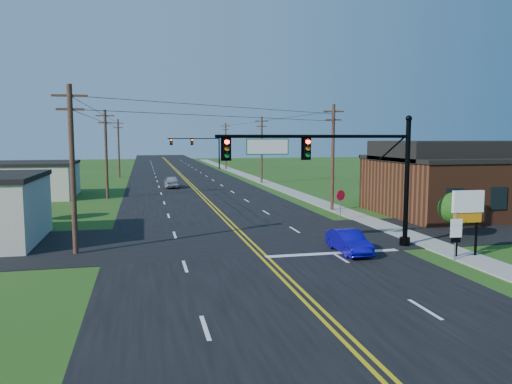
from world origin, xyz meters
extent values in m
plane|color=#254915|center=(0.00, 0.00, 0.00)|extent=(260.00, 260.00, 0.00)
cube|color=black|center=(0.00, 50.00, 0.02)|extent=(16.00, 220.00, 0.04)
cube|color=black|center=(0.00, 12.00, 0.02)|extent=(70.00, 10.00, 0.04)
cube|color=gray|center=(10.50, 40.00, 0.04)|extent=(2.00, 160.00, 0.08)
cylinder|color=black|center=(8.80, 8.00, 3.60)|extent=(0.28, 0.28, 7.20)
cylinder|color=black|center=(8.80, 8.00, 0.25)|extent=(0.60, 0.60, 0.50)
sphere|color=black|center=(8.80, 8.00, 7.30)|extent=(0.36, 0.36, 0.36)
cylinder|color=black|center=(3.30, 8.00, 6.30)|extent=(11.00, 0.18, 0.18)
cube|color=#05611C|center=(0.60, 8.00, 5.75)|extent=(2.30, 0.06, 0.85)
cylinder|color=black|center=(8.80, 80.00, 3.60)|extent=(0.28, 0.28, 7.20)
cylinder|color=black|center=(8.80, 80.00, 0.25)|extent=(0.60, 0.60, 0.50)
sphere|color=black|center=(8.80, 80.00, 7.30)|extent=(0.36, 0.36, 0.36)
cylinder|color=black|center=(3.80, 80.00, 6.00)|extent=(10.00, 0.18, 0.18)
cube|color=#05611C|center=(0.60, 80.00, 5.45)|extent=(2.30, 0.06, 0.85)
cube|color=#5B2C1A|center=(20.00, 18.00, 2.20)|extent=(14.00, 11.00, 4.40)
cube|color=black|center=(20.00, 18.00, 4.55)|extent=(14.20, 11.20, 0.30)
cube|color=beige|center=(-19.00, 38.00, 1.70)|extent=(12.00, 9.00, 3.40)
cube|color=black|center=(-19.00, 38.00, 3.55)|extent=(12.20, 9.20, 0.30)
cylinder|color=#332217|center=(-9.50, 10.00, 4.50)|extent=(0.28, 0.28, 9.00)
cube|color=#332217|center=(-9.50, 10.00, 8.40)|extent=(1.80, 0.12, 0.12)
cube|color=#332217|center=(-9.50, 10.00, 7.70)|extent=(1.40, 0.12, 0.12)
cylinder|color=#332217|center=(-9.50, 35.00, 4.50)|extent=(0.28, 0.28, 9.00)
cube|color=#332217|center=(-9.50, 35.00, 8.40)|extent=(1.80, 0.12, 0.12)
cube|color=#332217|center=(-9.50, 35.00, 7.70)|extent=(1.40, 0.12, 0.12)
cylinder|color=#332217|center=(-9.50, 62.00, 4.50)|extent=(0.28, 0.28, 9.00)
cube|color=#332217|center=(-9.50, 62.00, 8.40)|extent=(1.80, 0.12, 0.12)
cube|color=#332217|center=(-9.50, 62.00, 7.70)|extent=(1.40, 0.12, 0.12)
cylinder|color=#332217|center=(9.80, 22.00, 4.50)|extent=(0.28, 0.28, 9.00)
cube|color=#332217|center=(9.80, 22.00, 8.40)|extent=(1.80, 0.12, 0.12)
cube|color=#332217|center=(9.80, 22.00, 7.70)|extent=(1.40, 0.12, 0.12)
cylinder|color=#332217|center=(9.80, 48.00, 4.50)|extent=(0.28, 0.28, 9.00)
cube|color=#332217|center=(9.80, 48.00, 8.40)|extent=(1.80, 0.12, 0.12)
cube|color=#332217|center=(9.80, 48.00, 7.70)|extent=(1.40, 0.12, 0.12)
cylinder|color=#332217|center=(9.80, 78.00, 4.50)|extent=(0.28, 0.28, 9.00)
cube|color=#332217|center=(9.80, 78.00, 8.40)|extent=(1.80, 0.12, 0.12)
cube|color=#332217|center=(9.80, 78.00, 7.70)|extent=(1.40, 0.12, 0.12)
cylinder|color=#332217|center=(16.00, 26.00, 0.92)|extent=(0.24, 0.24, 1.85)
sphere|color=#1D4310|center=(16.00, 26.00, 2.60)|extent=(3.00, 3.00, 3.00)
cylinder|color=#332217|center=(13.00, 9.50, 0.66)|extent=(0.24, 0.24, 1.32)
sphere|color=#1D4310|center=(13.00, 9.50, 1.86)|extent=(2.00, 2.00, 2.00)
cylinder|color=#332217|center=(-14.00, 22.00, 0.77)|extent=(0.24, 0.24, 1.54)
sphere|color=#1D4310|center=(-14.00, 22.00, 2.17)|extent=(2.40, 2.40, 2.40)
imported|color=#0E07A0|center=(4.86, 6.91, 0.62)|extent=(1.32, 3.75, 1.23)
imported|color=#B7B8BC|center=(-2.49, 44.45, 0.74)|extent=(1.79, 4.34, 1.47)
cylinder|color=slate|center=(9.46, 4.22, 1.25)|extent=(0.09, 0.09, 2.50)
cube|color=white|center=(9.46, 4.19, 1.99)|extent=(0.63, 0.09, 0.34)
cube|color=white|center=(9.46, 4.19, 1.54)|extent=(0.63, 0.09, 0.63)
cube|color=black|center=(9.46, 4.19, 1.08)|extent=(0.51, 0.08, 0.25)
cylinder|color=slate|center=(8.50, 17.00, 1.09)|extent=(0.09, 0.09, 2.19)
cylinder|color=red|center=(8.50, 16.97, 1.93)|extent=(0.81, 0.29, 0.83)
cylinder|color=black|center=(9.93, 4.78, 1.71)|extent=(0.14, 0.14, 3.42)
cylinder|color=black|center=(11.07, 4.78, 1.71)|extent=(0.14, 0.14, 3.42)
cube|color=white|center=(10.50, 4.78, 2.94)|extent=(1.71, 0.28, 1.14)
cube|color=#CC720C|center=(10.50, 4.78, 2.09)|extent=(1.52, 0.24, 0.47)
camera|label=1|loc=(-5.85, -17.72, 6.25)|focal=35.00mm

